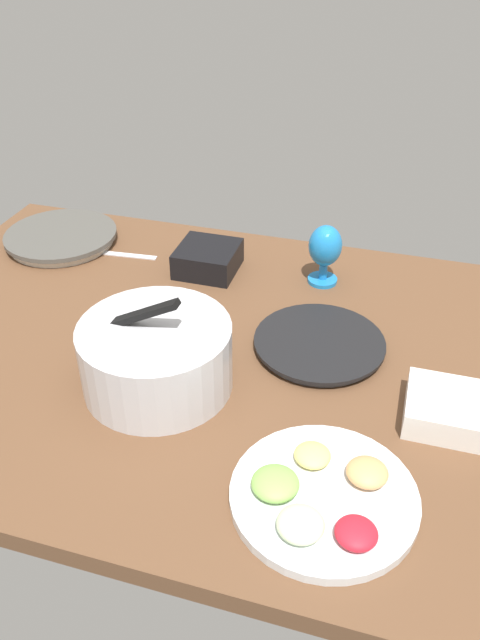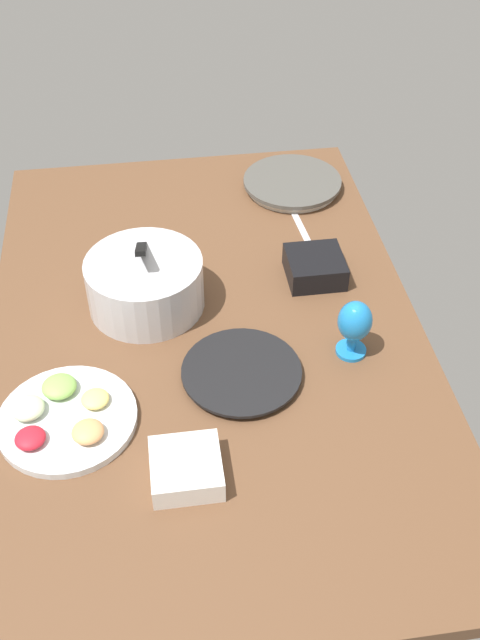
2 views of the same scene
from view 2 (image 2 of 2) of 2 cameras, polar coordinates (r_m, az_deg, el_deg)
The scene contains 9 objects.
ground_plane at distance 180.80cm, azimuth -2.58°, elevation -1.09°, with size 160.00×104.00×4.00cm, color brown.
dinner_plate_left at distance 167.24cm, azimuth 0.12°, elevation -4.09°, with size 27.25×27.25×2.12cm.
dinner_plate_right at distance 227.83cm, azimuth 4.04°, elevation 10.43°, with size 29.52×29.52×3.15cm.
mixing_bowl at distance 182.47cm, azimuth -7.32°, elevation 2.92°, with size 29.79×28.67×20.27cm.
fruit_platter at distance 162.53cm, azimuth -13.34°, elevation -7.25°, with size 29.73×29.73×4.78cm.
hurricane_glass_blue at distance 169.16cm, azimuth 8.81°, elevation -0.28°, with size 7.90×7.90×14.88cm.
square_bowl_black at distance 192.74cm, azimuth 5.79°, elevation 4.16°, with size 14.45×14.45×6.39cm.
square_bowl_white at distance 148.81cm, azimuth -4.17°, elevation -11.25°, with size 13.96×13.96×5.33cm.
fork_by_right_plate at distance 213.18cm, azimuth 4.58°, elevation 7.43°, with size 18.00×1.80×0.60cm, color silver.
Camera 2 is at (-130.11, 10.24, 123.12)cm, focal length 41.59 mm.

